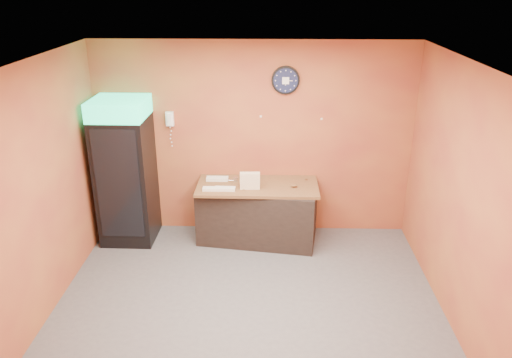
{
  "coord_description": "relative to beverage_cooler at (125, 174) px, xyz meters",
  "views": [
    {
      "loc": [
        0.24,
        -4.8,
        3.58
      ],
      "look_at": [
        0.08,
        0.6,
        1.37
      ],
      "focal_mm": 35.0,
      "sensor_mm": 36.0,
      "label": 1
    }
  ],
  "objects": [
    {
      "name": "wall_clock",
      "position": [
        2.22,
        0.37,
        1.25
      ],
      "size": [
        0.39,
        0.06,
        0.39
      ],
      "color": "black",
      "rests_on": "back_wall"
    },
    {
      "name": "sub_roll_stack",
      "position": [
        1.75,
        -0.12,
        -0.03
      ],
      "size": [
        0.28,
        0.11,
        0.23
      ],
      "rotation": [
        0.0,
        0.0,
        0.04
      ],
      "color": "beige",
      "rests_on": "butcher_paper"
    },
    {
      "name": "butcher_paper",
      "position": [
        1.85,
        0.03,
        -0.17
      ],
      "size": [
        1.7,
        0.82,
        0.04
      ],
      "primitive_type": "cube",
      "rotation": [
        0.0,
        0.0,
        -0.01
      ],
      "color": "brown",
      "rests_on": "prep_counter"
    },
    {
      "name": "beverage_cooler",
      "position": [
        0.0,
        0.0,
        0.0
      ],
      "size": [
        0.73,
        0.75,
        2.07
      ],
      "rotation": [
        0.0,
        0.0,
        -0.01
      ],
      "color": "black",
      "rests_on": "floor"
    },
    {
      "name": "ceiling",
      "position": [
        1.79,
        -1.6,
        1.79
      ],
      "size": [
        4.5,
        4.0,
        0.02
      ],
      "primitive_type": "cube",
      "color": "white",
      "rests_on": "back_wall"
    },
    {
      "name": "kitchen_tool",
      "position": [
        1.54,
        0.14,
        -0.12
      ],
      "size": [
        0.06,
        0.06,
        0.06
      ],
      "primitive_type": "cylinder",
      "color": "silver",
      "rests_on": "butcher_paper"
    },
    {
      "name": "prep_counter",
      "position": [
        1.85,
        0.03,
        -0.6
      ],
      "size": [
        1.74,
        0.96,
        0.83
      ],
      "primitive_type": "cube",
      "rotation": [
        0.0,
        0.0,
        -0.14
      ],
      "color": "black",
      "rests_on": "floor"
    },
    {
      "name": "floor",
      "position": [
        1.79,
        -1.6,
        -1.01
      ],
      "size": [
        4.5,
        4.5,
        0.0
      ],
      "primitive_type": "plane",
      "color": "#47474C",
      "rests_on": "ground"
    },
    {
      "name": "left_wall",
      "position": [
        -0.46,
        -1.6,
        0.39
      ],
      "size": [
        0.02,
        4.0,
        2.8
      ],
      "primitive_type": "cube",
      "color": "#AC6630",
      "rests_on": "floor"
    },
    {
      "name": "wrapped_sandwich_left",
      "position": [
        1.24,
        -0.19,
        -0.13
      ],
      "size": [
        0.27,
        0.11,
        0.04
      ],
      "primitive_type": "cube",
      "rotation": [
        0.0,
        0.0,
        0.01
      ],
      "color": "silver",
      "rests_on": "butcher_paper"
    },
    {
      "name": "wrapped_sandwich_mid",
      "position": [
        1.41,
        -0.18,
        -0.13
      ],
      "size": [
        0.28,
        0.12,
        0.04
      ],
      "primitive_type": "cube",
      "rotation": [
        0.0,
        0.0,
        -0.03
      ],
      "color": "silver",
      "rests_on": "butcher_paper"
    },
    {
      "name": "wall_phone",
      "position": [
        0.61,
        0.34,
        0.7
      ],
      "size": [
        0.11,
        0.1,
        0.2
      ],
      "color": "white",
      "rests_on": "back_wall"
    },
    {
      "name": "wrapped_sandwich_right",
      "position": [
        1.27,
        0.17,
        -0.12
      ],
      "size": [
        0.31,
        0.12,
        0.04
      ],
      "primitive_type": "cube",
      "rotation": [
        0.0,
        0.0,
        -0.0
      ],
      "color": "silver",
      "rests_on": "butcher_paper"
    },
    {
      "name": "back_wall",
      "position": [
        1.79,
        0.4,
        0.39
      ],
      "size": [
        4.5,
        0.02,
        2.8
      ],
      "primitive_type": "cube",
      "color": "#AC6630",
      "rests_on": "floor"
    },
    {
      "name": "right_wall",
      "position": [
        4.04,
        -1.6,
        0.39
      ],
      "size": [
        0.02,
        4.0,
        2.8
      ],
      "primitive_type": "cube",
      "color": "#AC6630",
      "rests_on": "floor"
    }
  ]
}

